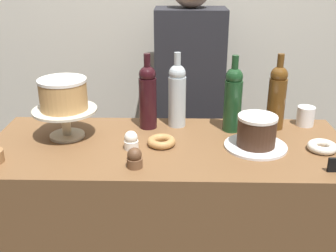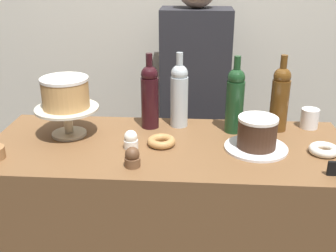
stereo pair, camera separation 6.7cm
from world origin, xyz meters
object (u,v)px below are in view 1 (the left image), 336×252
object	(u,v)px
cake_stand_pedestal	(66,118)
wine_bottle_green	(233,98)
donut_sugar	(322,147)
white_layer_cake	(63,94)
barista_figure	(189,114)
wine_bottle_amber	(277,96)
donut_maple	(161,142)
coffee_cup_ceramic	(306,116)
cupcake_vanilla	(131,141)
wine_bottle_dark_red	(148,96)
chocolate_round_cake	(257,131)
wine_bottle_clear	(177,94)
cupcake_chocolate	(135,158)

from	to	relation	value
cake_stand_pedestal	wine_bottle_green	size ratio (longest dim) A/B	0.80
donut_sugar	white_layer_cake	bearing A→B (deg)	173.90
barista_figure	white_layer_cake	bearing A→B (deg)	-132.68
wine_bottle_green	wine_bottle_amber	size ratio (longest dim) A/B	1.00
donut_maple	barista_figure	distance (m)	0.66
wine_bottle_green	barista_figure	distance (m)	0.56
wine_bottle_green	coffee_cup_ceramic	bearing A→B (deg)	11.07
cupcake_vanilla	donut_maple	distance (m)	0.12
cake_stand_pedestal	wine_bottle_dark_red	bearing A→B (deg)	19.01
donut_maple	coffee_cup_ceramic	size ratio (longest dim) A/B	1.32
white_layer_cake	coffee_cup_ceramic	distance (m)	1.04
wine_bottle_amber	cupcake_vanilla	distance (m)	0.65
chocolate_round_cake	wine_bottle_green	distance (m)	0.20
white_layer_cake	wine_bottle_amber	distance (m)	0.89
wine_bottle_amber	donut_sugar	size ratio (longest dim) A/B	2.91
wine_bottle_clear	coffee_cup_ceramic	xyz separation A→B (m)	(0.57, 0.02, -0.10)
cupcake_chocolate	barista_figure	size ratio (longest dim) A/B	0.05
white_layer_cake	wine_bottle_amber	world-z (taller)	wine_bottle_amber
wine_bottle_amber	cake_stand_pedestal	bearing A→B (deg)	-172.18
chocolate_round_cake	cupcake_vanilla	world-z (taller)	chocolate_round_cake
cake_stand_pedestal	chocolate_round_cake	xyz separation A→B (m)	(0.76, -0.08, -0.01)
wine_bottle_amber	barista_figure	xyz separation A→B (m)	(-0.36, 0.44, -0.25)
chocolate_round_cake	cupcake_vanilla	bearing A→B (deg)	-176.98
cupcake_chocolate	donut_maple	xyz separation A→B (m)	(0.09, 0.19, -0.02)
cake_stand_pedestal	cupcake_chocolate	world-z (taller)	cake_stand_pedestal
wine_bottle_clear	donut_sugar	bearing A→B (deg)	-23.79
white_layer_cake	barista_figure	size ratio (longest dim) A/B	0.12
wine_bottle_clear	wine_bottle_dark_red	distance (m)	0.13
cupcake_chocolate	donut_sugar	size ratio (longest dim) A/B	0.66
wine_bottle_amber	donut_sugar	bearing A→B (deg)	-59.48
donut_sugar	barista_figure	bearing A→B (deg)	126.40
white_layer_cake	cupcake_chocolate	bearing A→B (deg)	-40.34
donut_sugar	wine_bottle_green	bearing A→B (deg)	148.81
donut_sugar	chocolate_round_cake	bearing A→B (deg)	174.64
cake_stand_pedestal	cupcake_chocolate	size ratio (longest dim) A/B	3.49
cupcake_chocolate	wine_bottle_dark_red	bearing A→B (deg)	86.63
white_layer_cake	cupcake_chocolate	xyz separation A→B (m)	(0.31, -0.26, -0.15)
chocolate_round_cake	coffee_cup_ceramic	xyz separation A→B (m)	(0.26, 0.24, -0.03)
wine_bottle_dark_red	barista_figure	bearing A→B (deg)	67.09
white_layer_cake	wine_bottle_amber	bearing A→B (deg)	7.82
white_layer_cake	wine_bottle_clear	xyz separation A→B (m)	(0.45, 0.14, -0.04)
wine_bottle_green	donut_maple	distance (m)	0.36
barista_figure	coffee_cup_ceramic	bearing A→B (deg)	-39.11
wine_bottle_clear	donut_sugar	world-z (taller)	wine_bottle_clear
coffee_cup_ceramic	cake_stand_pedestal	bearing A→B (deg)	-171.44
wine_bottle_green	coffee_cup_ceramic	distance (m)	0.35
wine_bottle_clear	wine_bottle_dark_red	xyz separation A→B (m)	(-0.13, -0.02, 0.00)
chocolate_round_cake	donut_maple	distance (m)	0.37
wine_bottle_green	wine_bottle_amber	world-z (taller)	same
cake_stand_pedestal	chocolate_round_cake	world-z (taller)	chocolate_round_cake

